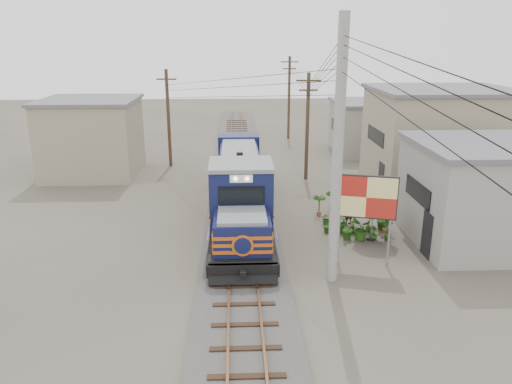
{
  "coord_description": "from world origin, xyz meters",
  "views": [
    {
      "loc": [
        -0.26,
        -18.13,
        9.15
      ],
      "look_at": [
        0.72,
        4.15,
        2.2
      ],
      "focal_mm": 35.0,
      "sensor_mm": 36.0,
      "label": 1
    }
  ],
  "objects_px": {
    "market_umbrella": "(374,199)",
    "vendor": "(348,208)",
    "locomotive": "(240,189)",
    "billboard": "(366,199)"
  },
  "relations": [
    {
      "from": "locomotive",
      "to": "market_umbrella",
      "type": "bearing_deg",
      "value": -26.23
    },
    {
      "from": "market_umbrella",
      "to": "vendor",
      "type": "height_order",
      "value": "market_umbrella"
    },
    {
      "from": "market_umbrella",
      "to": "vendor",
      "type": "relative_size",
      "value": 1.29
    },
    {
      "from": "billboard",
      "to": "vendor",
      "type": "height_order",
      "value": "billboard"
    },
    {
      "from": "billboard",
      "to": "market_umbrella",
      "type": "height_order",
      "value": "billboard"
    },
    {
      "from": "locomotive",
      "to": "market_umbrella",
      "type": "xyz_separation_m",
      "value": [
        6.11,
        -3.01,
        0.37
      ]
    },
    {
      "from": "vendor",
      "to": "billboard",
      "type": "bearing_deg",
      "value": 44.86
    },
    {
      "from": "locomotive",
      "to": "vendor",
      "type": "height_order",
      "value": "locomotive"
    },
    {
      "from": "billboard",
      "to": "market_umbrella",
      "type": "xyz_separation_m",
      "value": [
        1.07,
        2.53,
        -0.82
      ]
    },
    {
      "from": "locomotive",
      "to": "vendor",
      "type": "bearing_deg",
      "value": -10.54
    }
  ]
}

